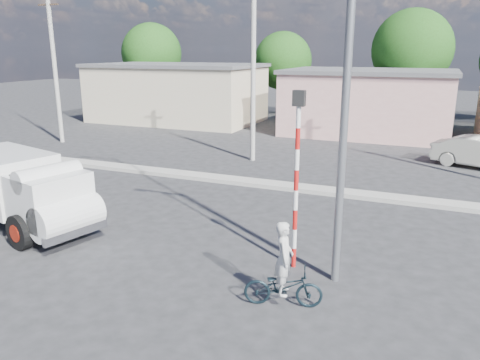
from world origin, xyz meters
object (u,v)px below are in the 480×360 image
at_px(bicycle, 283,287).
at_px(cyclist, 284,271).
at_px(traffic_pole, 297,166).
at_px(truck, 23,189).
at_px(streetlight, 340,63).

xyz_separation_m(bicycle, cyclist, (0.00, 0.00, 0.36)).
bearing_deg(cyclist, traffic_pole, -5.96).
distance_m(truck, streetlight, 9.90).
distance_m(bicycle, streetlight, 4.83).
height_order(traffic_pole, streetlight, streetlight).
height_order(truck, traffic_pole, traffic_pole).
bearing_deg(traffic_pole, streetlight, -17.73).
relative_size(traffic_pole, streetlight, 0.48).
height_order(truck, bicycle, truck).
relative_size(bicycle, cyclist, 1.04).
bearing_deg(streetlight, bicycle, -111.66).
relative_size(truck, traffic_pole, 1.30).
distance_m(cyclist, traffic_pole, 2.61).
xyz_separation_m(bicycle, traffic_pole, (-0.32, 1.87, 2.16)).
xyz_separation_m(truck, traffic_pole, (8.23, 0.58, 1.37)).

